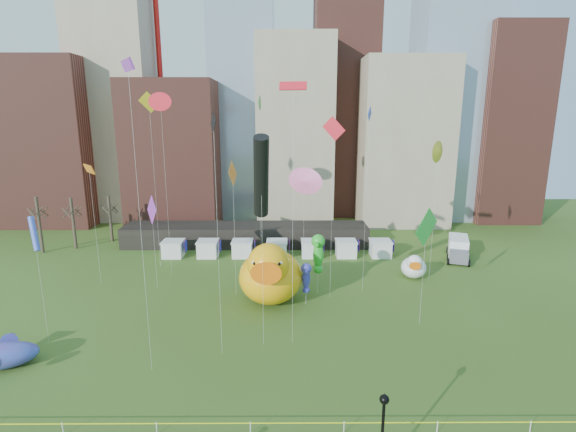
{
  "coord_description": "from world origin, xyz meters",
  "views": [
    {
      "loc": [
        2.28,
        -23.91,
        19.95
      ],
      "look_at": [
        2.46,
        10.3,
        12.0
      ],
      "focal_mm": 27.0,
      "sensor_mm": 36.0,
      "label": 1
    }
  ],
  "objects_px": {
    "seahorse_green": "(318,251)",
    "lamppost": "(383,425)",
    "big_duck": "(270,274)",
    "seahorse_purple": "(306,276)",
    "small_duck": "(414,267)",
    "whale_inflatable": "(5,354)",
    "box_truck": "(458,248)"
  },
  "relations": [
    {
      "from": "whale_inflatable",
      "to": "small_duck",
      "type": "bearing_deg",
      "value": 6.19
    },
    {
      "from": "big_duck",
      "to": "whale_inflatable",
      "type": "relative_size",
      "value": 1.51
    },
    {
      "from": "small_duck",
      "to": "box_truck",
      "type": "relative_size",
      "value": 0.62
    },
    {
      "from": "seahorse_green",
      "to": "seahorse_purple",
      "type": "height_order",
      "value": "seahorse_green"
    },
    {
      "from": "big_duck",
      "to": "seahorse_purple",
      "type": "bearing_deg",
      "value": -1.88
    },
    {
      "from": "big_duck",
      "to": "box_truck",
      "type": "height_order",
      "value": "big_duck"
    },
    {
      "from": "big_duck",
      "to": "lamppost",
      "type": "distance_m",
      "value": 24.25
    },
    {
      "from": "seahorse_green",
      "to": "whale_inflatable",
      "type": "xyz_separation_m",
      "value": [
        -26.58,
        -14.64,
        -4.09
      ]
    },
    {
      "from": "seahorse_green",
      "to": "lamppost",
      "type": "relative_size",
      "value": 1.35
    },
    {
      "from": "whale_inflatable",
      "to": "box_truck",
      "type": "relative_size",
      "value": 0.87
    },
    {
      "from": "big_duck",
      "to": "small_duck",
      "type": "relative_size",
      "value": 2.11
    },
    {
      "from": "lamppost",
      "to": "seahorse_green",
      "type": "bearing_deg",
      "value": 93.79
    },
    {
      "from": "lamppost",
      "to": "seahorse_purple",
      "type": "bearing_deg",
      "value": 97.97
    },
    {
      "from": "small_duck",
      "to": "box_truck",
      "type": "height_order",
      "value": "small_duck"
    },
    {
      "from": "big_duck",
      "to": "seahorse_purple",
      "type": "height_order",
      "value": "big_duck"
    },
    {
      "from": "small_duck",
      "to": "whale_inflatable",
      "type": "relative_size",
      "value": 0.71
    },
    {
      "from": "big_duck",
      "to": "whale_inflatable",
      "type": "bearing_deg",
      "value": -147.14
    },
    {
      "from": "seahorse_purple",
      "to": "lamppost",
      "type": "relative_size",
      "value": 0.9
    },
    {
      "from": "seahorse_purple",
      "to": "small_duck",
      "type": "bearing_deg",
      "value": 34.26
    },
    {
      "from": "big_duck",
      "to": "lamppost",
      "type": "xyz_separation_m",
      "value": [
        7.04,
        -23.2,
        -0.17
      ]
    },
    {
      "from": "seahorse_purple",
      "to": "whale_inflatable",
      "type": "distance_m",
      "value": 27.78
    },
    {
      "from": "box_truck",
      "to": "big_duck",
      "type": "bearing_deg",
      "value": -131.1
    },
    {
      "from": "seahorse_purple",
      "to": "box_truck",
      "type": "relative_size",
      "value": 0.63
    },
    {
      "from": "whale_inflatable",
      "to": "lamppost",
      "type": "distance_m",
      "value": 30.49
    },
    {
      "from": "big_duck",
      "to": "small_duck",
      "type": "bearing_deg",
      "value": 25.79
    },
    {
      "from": "seahorse_purple",
      "to": "seahorse_green",
      "type": "bearing_deg",
      "value": 68.37
    },
    {
      "from": "whale_inflatable",
      "to": "box_truck",
      "type": "bearing_deg",
      "value": 9.43
    },
    {
      "from": "seahorse_green",
      "to": "lamppost",
      "type": "height_order",
      "value": "seahorse_green"
    },
    {
      "from": "seahorse_green",
      "to": "box_truck",
      "type": "distance_m",
      "value": 24.66
    },
    {
      "from": "big_duck",
      "to": "lamppost",
      "type": "height_order",
      "value": "big_duck"
    },
    {
      "from": "seahorse_purple",
      "to": "big_duck",
      "type": "bearing_deg",
      "value": -179.9
    },
    {
      "from": "lamppost",
      "to": "small_duck",
      "type": "bearing_deg",
      "value": 70.74
    }
  ]
}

